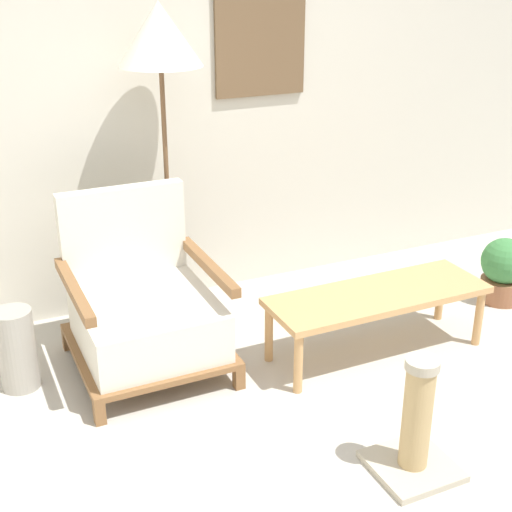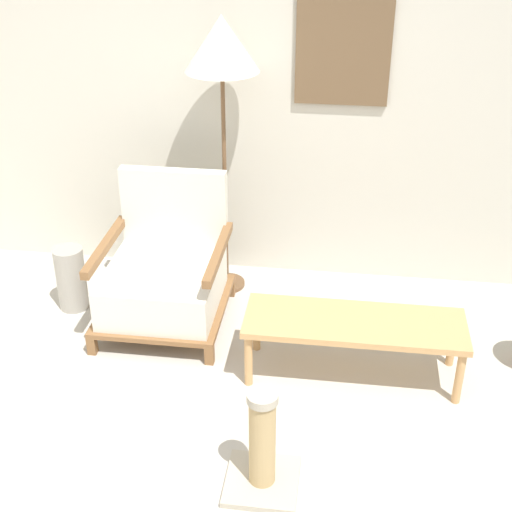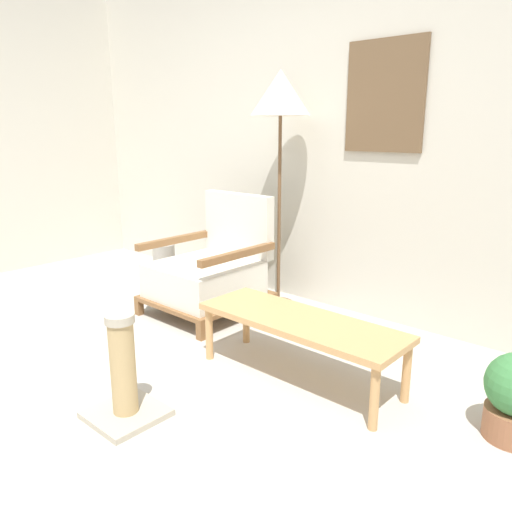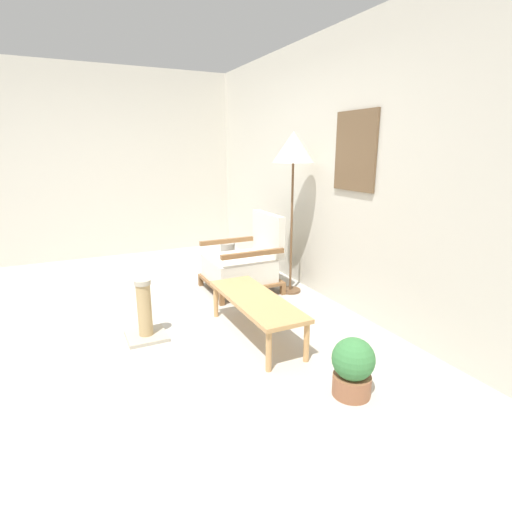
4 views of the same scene
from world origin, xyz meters
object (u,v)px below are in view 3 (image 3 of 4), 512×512
at_px(floor_lamp, 280,100).
at_px(vase, 164,268).
at_px(coffee_table, 300,325).
at_px(armchair, 210,271).
at_px(scratching_post, 124,379).

height_order(floor_lamp, vase, floor_lamp).
height_order(floor_lamp, coffee_table, floor_lamp).
xyz_separation_m(armchair, floor_lamp, (0.29, 0.44, 1.23)).
distance_m(armchair, scratching_post, 1.47).
bearing_deg(coffee_table, armchair, 160.73).
bearing_deg(scratching_post, vase, 136.30).
height_order(armchair, scratching_post, armchair).
height_order(armchair, coffee_table, armchair).
bearing_deg(scratching_post, armchair, 120.84).
height_order(coffee_table, vase, vase).
distance_m(armchair, coffee_table, 1.20).
bearing_deg(scratching_post, coffee_table, 65.86).
height_order(armchair, vase, armchair).
height_order(coffee_table, scratching_post, scratching_post).
relative_size(coffee_table, vase, 2.84).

